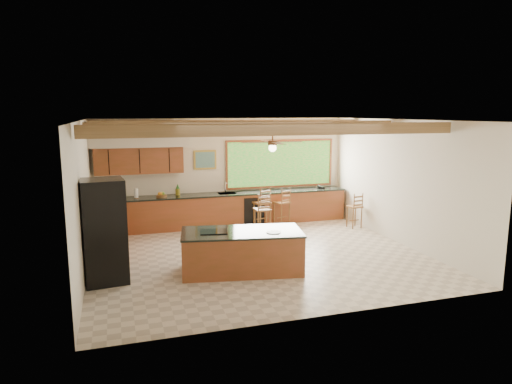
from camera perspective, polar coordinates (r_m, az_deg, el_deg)
name	(u,v)px	position (r m, az deg, el deg)	size (l,w,h in m)	color
ground	(258,255)	(10.32, 0.27, -7.92)	(7.20, 7.20, 0.00)	beige
room_shell	(243,155)	(10.45, -1.69, 4.71)	(7.27, 6.54, 3.02)	beige
counter_run	(201,214)	(12.38, -6.87, -2.73)	(7.12, 3.10, 1.23)	brown
island	(242,251)	(9.22, -1.78, -7.40)	(2.55, 1.52, 0.85)	brown
refrigerator	(104,231)	(8.98, -18.44, -4.67)	(0.84, 0.82, 1.96)	black
bar_stool_a	(263,210)	(11.79, 0.87, -2.32)	(0.40, 0.40, 1.12)	brown
bar_stool_b	(263,204)	(12.60, 0.83, -1.47)	(0.50, 0.50, 1.14)	brown
bar_stool_c	(283,203)	(12.82, 3.34, -1.41)	(0.51, 0.51, 1.09)	brown
bar_stool_d	(356,207)	(12.84, 12.34, -1.88)	(0.39, 0.39, 0.99)	brown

